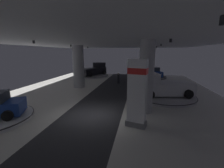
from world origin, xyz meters
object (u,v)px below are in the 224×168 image
(column_left, at_px, (79,67))
(pickup_truck_deep_left, at_px, (94,70))
(visitor_walking_near, at_px, (118,78))
(display_platform_deep_left, at_px, (93,76))
(display_platform_deep_right, at_px, (154,77))
(pickup_truck_mid_right, at_px, (162,86))
(brand_sign_pylon, at_px, (137,93))
(display_platform_mid_right, at_px, (164,96))
(column_right, at_px, (146,77))
(display_car_deep_right, at_px, (154,72))

(column_left, xyz_separation_m, pickup_truck_deep_left, (-0.71, 9.19, -1.49))
(visitor_walking_near, bearing_deg, display_platform_deep_left, 135.57)
(column_left, bearing_deg, pickup_truck_deep_left, 94.42)
(visitor_walking_near, bearing_deg, display_platform_deep_right, 48.35)
(pickup_truck_mid_right, bearing_deg, brand_sign_pylon, -109.94)
(display_platform_mid_right, bearing_deg, pickup_truck_mid_right, -167.07)
(brand_sign_pylon, xyz_separation_m, pickup_truck_deep_left, (-8.56, 18.93, -0.92))
(display_platform_mid_right, relative_size, visitor_walking_near, 3.81)
(column_left, height_order, display_platform_deep_right, column_left)
(pickup_truck_mid_right, bearing_deg, column_right, -113.78)
(pickup_truck_deep_left, bearing_deg, display_platform_deep_left, -118.80)
(display_platform_deep_left, bearing_deg, pickup_truck_mid_right, -47.43)
(brand_sign_pylon, distance_m, display_platform_deep_left, 20.68)
(column_right, distance_m, pickup_truck_mid_right, 4.65)
(pickup_truck_deep_left, relative_size, display_car_deep_right, 1.25)
(pickup_truck_deep_left, relative_size, display_platform_deep_right, 1.25)
(brand_sign_pylon, xyz_separation_m, pickup_truck_mid_right, (2.38, 6.56, -0.96))
(brand_sign_pylon, bearing_deg, display_platform_deep_right, 82.16)
(display_platform_deep_left, xyz_separation_m, display_car_deep_right, (11.39, 0.84, 0.83))
(column_right, bearing_deg, brand_sign_pylon, -103.45)
(display_platform_deep_right, distance_m, display_platform_mid_right, 12.82)
(visitor_walking_near, bearing_deg, brand_sign_pylon, -76.99)
(column_right, distance_m, display_platform_deep_left, 18.79)
(brand_sign_pylon, bearing_deg, column_right, 76.55)
(display_platform_deep_left, xyz_separation_m, display_platform_deep_right, (11.40, 0.81, -0.04))
(display_car_deep_right, height_order, display_platform_mid_right, display_car_deep_right)
(display_platform_deep_left, distance_m, pickup_truck_deep_left, 1.12)
(pickup_truck_deep_left, bearing_deg, column_right, -60.76)
(pickup_truck_deep_left, distance_m, display_platform_deep_right, 11.31)
(pickup_truck_deep_left, bearing_deg, display_platform_mid_right, -47.52)
(visitor_walking_near, bearing_deg, column_left, -145.62)
(pickup_truck_mid_right, bearing_deg, display_car_deep_right, 88.71)
(display_car_deep_right, relative_size, visitor_walking_near, 2.84)
(display_platform_deep_right, relative_size, display_platform_mid_right, 0.75)
(column_left, distance_m, brand_sign_pylon, 12.53)
(display_platform_deep_left, distance_m, pickup_truck_mid_right, 16.44)
(display_platform_deep_left, bearing_deg, display_car_deep_right, 4.21)
(pickup_truck_mid_right, bearing_deg, visitor_walking_near, 129.73)
(column_right, bearing_deg, visitor_walking_near, 109.01)
(column_left, bearing_deg, visitor_walking_near, 34.38)
(display_platform_mid_right, bearing_deg, visitor_walking_near, 131.64)
(column_right, xyz_separation_m, display_platform_deep_left, (-9.33, 16.11, -2.57))
(display_car_deep_right, bearing_deg, column_right, -96.95)
(display_platform_deep_right, bearing_deg, pickup_truck_deep_left, -177.32)
(column_left, xyz_separation_m, brand_sign_pylon, (7.85, -9.74, -0.57))
(column_right, relative_size, brand_sign_pylon, 1.31)
(brand_sign_pylon, bearing_deg, display_platform_mid_right, 67.90)
(column_right, xyz_separation_m, display_platform_mid_right, (2.09, 4.09, -2.59))
(column_right, bearing_deg, pickup_truck_deep_left, 119.24)
(display_platform_deep_right, bearing_deg, display_car_deep_right, 104.68)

